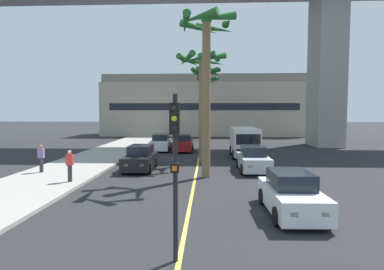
# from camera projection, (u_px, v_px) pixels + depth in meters

# --- Properties ---
(sidewalk_left) EXTENTS (4.80, 80.00, 0.15)m
(sidewalk_left) POSITION_uv_depth(u_px,v_px,m) (41.00, 182.00, 17.48)
(sidewalk_left) COLOR #9E9991
(sidewalk_left) RESTS_ON ground
(lane_stripe_center) EXTENTS (0.14, 56.00, 0.01)m
(lane_stripe_center) POSITION_uv_depth(u_px,v_px,m) (198.00, 161.00, 25.07)
(lane_stripe_center) COLOR #DBCC4C
(lane_stripe_center) RESTS_ON ground
(pier_building_backdrop) EXTENTS (30.16, 8.04, 9.05)m
(pier_building_backdrop) POSITION_uv_depth(u_px,v_px,m) (204.00, 106.00, 51.54)
(pier_building_backdrop) COLOR #BCB29E
(pier_building_backdrop) RESTS_ON ground
(car_queue_front) EXTENTS (1.86, 4.11, 1.56)m
(car_queue_front) POSITION_uv_depth(u_px,v_px,m) (141.00, 159.00, 21.34)
(car_queue_front) COLOR black
(car_queue_front) RESTS_ON ground
(car_queue_second) EXTENTS (1.93, 4.15, 1.56)m
(car_queue_second) POSITION_uv_depth(u_px,v_px,m) (161.00, 143.00, 31.50)
(car_queue_second) COLOR white
(car_queue_second) RESTS_ON ground
(car_queue_third) EXTENTS (1.93, 4.15, 1.56)m
(car_queue_third) POSITION_uv_depth(u_px,v_px,m) (291.00, 195.00, 12.22)
(car_queue_third) COLOR white
(car_queue_third) RESTS_ON ground
(car_queue_fourth) EXTENTS (1.88, 4.12, 1.56)m
(car_queue_fourth) POSITION_uv_depth(u_px,v_px,m) (183.00, 144.00, 31.02)
(car_queue_fourth) COLOR maroon
(car_queue_fourth) RESTS_ON ground
(car_queue_fifth) EXTENTS (1.89, 4.13, 1.56)m
(car_queue_fifth) POSITION_uv_depth(u_px,v_px,m) (253.00, 160.00, 20.91)
(car_queue_fifth) COLOR #B7BABF
(car_queue_fifth) RESTS_ON ground
(delivery_van) EXTENTS (2.16, 5.25, 2.36)m
(delivery_van) POSITION_uv_depth(u_px,v_px,m) (245.00, 141.00, 27.10)
(delivery_van) COLOR silver
(delivery_van) RESTS_ON ground
(traffic_light_median_near) EXTENTS (0.24, 0.37, 4.20)m
(traffic_light_median_near) POSITION_uv_depth(u_px,v_px,m) (175.00, 155.00, 8.15)
(traffic_light_median_near) COLOR black
(traffic_light_median_near) RESTS_ON ground
(palm_tree_near_median) EXTENTS (3.59, 3.63, 7.89)m
(palm_tree_near_median) POSITION_uv_depth(u_px,v_px,m) (201.00, 73.00, 23.65)
(palm_tree_near_median) COLOR brown
(palm_tree_near_median) RESTS_ON ground
(palm_tree_mid_median) EXTENTS (3.10, 3.10, 8.19)m
(palm_tree_mid_median) POSITION_uv_depth(u_px,v_px,m) (206.00, 80.00, 33.82)
(palm_tree_mid_median) COLOR brown
(palm_tree_mid_median) RESTS_ON ground
(palm_tree_far_median) EXTENTS (2.88, 2.91, 8.11)m
(palm_tree_far_median) POSITION_uv_depth(u_px,v_px,m) (207.00, 87.00, 41.97)
(palm_tree_far_median) COLOR brown
(palm_tree_far_median) RESTS_ON ground
(palm_tree_farthest_median) EXTENTS (3.28, 3.48, 9.10)m
(palm_tree_farthest_median) POSITION_uv_depth(u_px,v_px,m) (206.00, 54.00, 18.47)
(palm_tree_farthest_median) COLOR brown
(palm_tree_farthest_median) RESTS_ON ground
(pedestrian_near_crosswalk) EXTENTS (0.34, 0.22, 1.62)m
(pedestrian_near_crosswalk) POSITION_uv_depth(u_px,v_px,m) (70.00, 165.00, 17.07)
(pedestrian_near_crosswalk) COLOR #2D2D38
(pedestrian_near_crosswalk) RESTS_ON sidewalk_left
(pedestrian_mid_block) EXTENTS (0.34, 0.22, 1.62)m
(pedestrian_mid_block) POSITION_uv_depth(u_px,v_px,m) (41.00, 158.00, 19.68)
(pedestrian_mid_block) COLOR #2D2D38
(pedestrian_mid_block) RESTS_ON sidewalk_left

